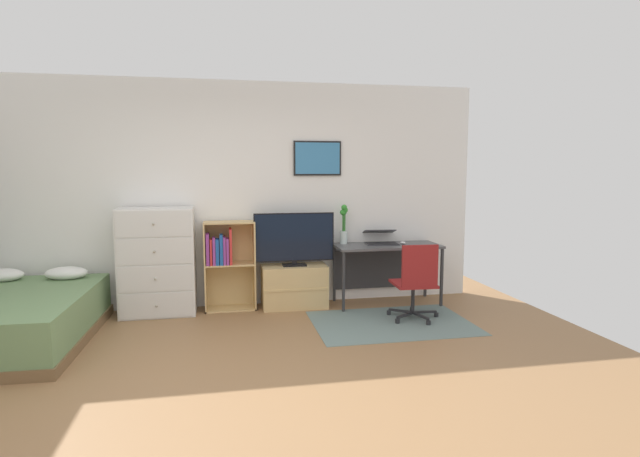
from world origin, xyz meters
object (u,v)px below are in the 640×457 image
dresser (157,262)px  bookshelf (226,259)px  desk (385,255)px  office_chair (416,280)px  computer_mouse (403,243)px  bamboo_vase (344,224)px  television (294,239)px  tv_stand (294,286)px  laptop (380,238)px  bed (8,319)px

dresser → bookshelf: dresser is taller
desk → office_chair: size_ratio=1.49×
computer_mouse → bamboo_vase: 0.77m
dresser → television: 1.59m
office_chair → television: bearing=149.6°
bookshelf → tv_stand: bookshelf is taller
desk → dresser: bearing=-179.6°
bookshelf → office_chair: 2.21m
desk → laptop: (-0.05, 0.06, 0.21)m
bed → dresser: 1.54m
desk → laptop: laptop is taller
bamboo_vase → television: bearing=-169.7°
computer_mouse → bamboo_vase: bearing=167.9°
bookshelf → computer_mouse: bearing=-3.0°
bed → bamboo_vase: bamboo_vase is taller
bookshelf → dresser: bearing=-175.1°
office_chair → desk: bearing=98.2°
bookshelf → tv_stand: (0.80, -0.05, -0.35)m
dresser → desk: bearing=0.4°
dresser → bookshelf: 0.77m
bookshelf → tv_stand: size_ratio=1.35×
office_chair → computer_mouse: office_chair is taller
bed → office_chair: 4.10m
tv_stand → desk: 1.20m
bamboo_vase → computer_mouse: bearing=-12.1°
tv_stand → computer_mouse: (1.35, -0.06, 0.50)m
bookshelf → laptop: bearing=0.2°
computer_mouse → bamboo_vase: size_ratio=0.21×
bookshelf → bamboo_vase: (1.44, 0.04, 0.39)m
dresser → desk: size_ratio=0.96×
bed → bookshelf: size_ratio=1.89×
bookshelf → laptop: 1.91m
bed → office_chair: bearing=1.0°
bookshelf → office_chair: (2.03, -0.87, -0.15)m
tv_stand → desk: size_ratio=0.61×
bed → television: 3.02m
television → laptop: (1.10, 0.08, -0.02)m
dresser → computer_mouse: size_ratio=11.81×
desk → computer_mouse: 0.27m
dresser → bamboo_vase: size_ratio=2.51×
office_chair → bed: bearing=-178.1°
laptop → bamboo_vase: bearing=-178.7°
desk → bamboo_vase: (-0.51, 0.09, 0.39)m
bed → desk: desk is taller
bookshelf → computer_mouse: 2.16m
computer_mouse → tv_stand: bearing=177.4°
dresser → television: size_ratio=1.28×
television → bamboo_vase: 0.66m
television → bamboo_vase: bamboo_vase is taller
bed → bamboo_vase: size_ratio=4.07×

